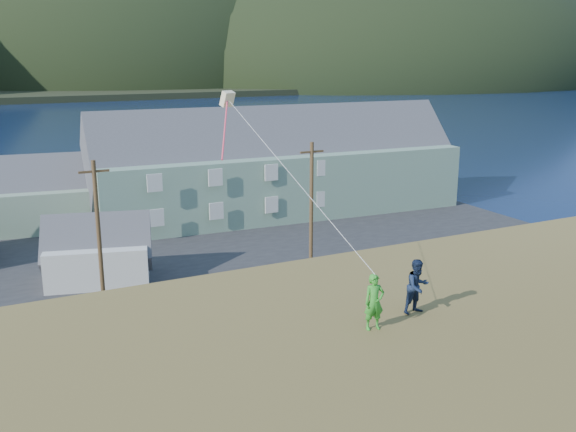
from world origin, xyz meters
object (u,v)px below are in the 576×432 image
Objects in this scene: lodge at (278,164)px; kite_flyer_navy at (417,287)px; shed_white at (98,251)px; kite_flyer_green at (374,302)px; shed_palegreen_far at (58,194)px.

kite_flyer_navy is (-14.00, -38.89, 3.39)m from lodge.
kite_flyer_navy is at bearing -65.50° from shed_white.
lodge is at bearing 77.39° from kite_flyer_green.
kite_flyer_green is 0.97× the size of kite_flyer_navy.
shed_white is at bearing -81.08° from shed_palegreen_far.
lodge is at bearing 46.60° from shed_white.
kite_flyer_navy is (1.80, 0.40, 0.03)m from kite_flyer_green.
lodge is 20.83× the size of kite_flyer_navy.
kite_flyer_navy reaches higher than kite_flyer_green.
shed_white is 4.83× the size of kite_flyer_green.
shed_white is 28.32m from kite_flyer_green.
lodge is 19.69m from shed_palegreen_far.
kite_flyer_green is 1.84m from kite_flyer_navy.
lodge reaches higher than kite_flyer_green.
shed_white is 15.71m from shed_palegreen_far.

